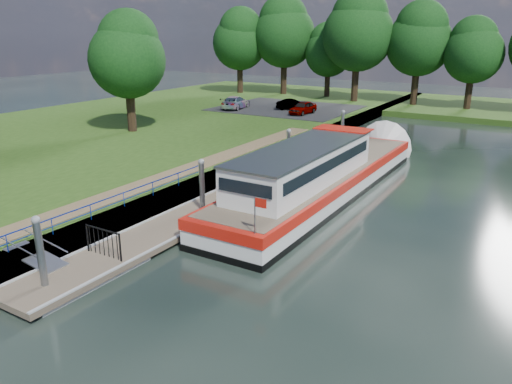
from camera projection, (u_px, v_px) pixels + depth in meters
The scene contains 16 objects.
ground at pixel (59, 289), 17.76m from camera, with size 160.00×160.00×0.00m, color black.
riverbank at pixel (68, 144), 38.73m from camera, with size 32.00×90.00×0.78m, color #244213.
bank_edge at pixel (233, 172), 31.09m from camera, with size 1.10×90.00×0.78m, color #473D2D.
footpath at pixel (130, 190), 26.19m from camera, with size 1.60×40.00×0.05m, color brown.
carpark at pixel (287, 108), 53.84m from camera, with size 14.00×12.00×0.06m, color black.
blue_fence at pixel (72, 215), 21.15m from camera, with size 0.04×18.04×0.72m.
pontoon at pixel (251, 190), 28.27m from camera, with size 2.50×30.00×0.56m.
mooring_piles at pixel (251, 171), 27.93m from camera, with size 0.30×27.30×3.55m.
gangway at pixel (36, 256), 18.89m from camera, with size 2.58×1.00×0.92m.
gate_panel at pixel (103, 238), 19.20m from camera, with size 1.85×0.05×1.15m.
barge at pixel (326, 174), 28.00m from camera, with size 4.36×21.15×4.78m.
horizon_trees at pixel (407, 38), 55.67m from camera, with size 54.38×10.03×12.87m.
bank_tree_a at pixel (128, 54), 39.82m from camera, with size 6.12×6.12×9.72m.
car_a at pixel (303, 108), 49.65m from camera, with size 1.47×3.64×1.24m, color #999999.
car_b at pixel (292, 105), 52.25m from camera, with size 1.17×3.36×1.11m, color #999999.
car_c at pixel (236, 102), 53.10m from camera, with size 1.84×4.52×1.31m, color #999999.
Camera 1 is at (14.24, -9.87, 8.77)m, focal length 35.00 mm.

